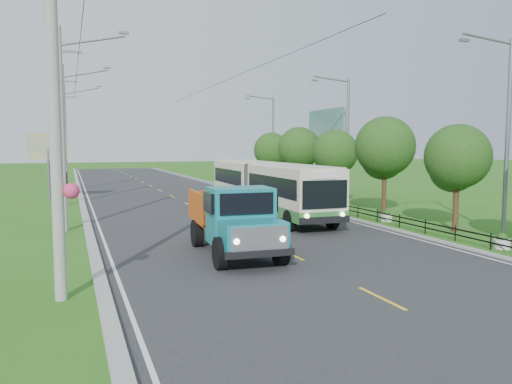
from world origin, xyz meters
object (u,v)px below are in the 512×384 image
pole_far (65,137)px  tree_fourth (335,155)px  pole_near (62,128)px  planter_far (276,192)px  streetlight_far (272,139)px  dump_truck (234,216)px  planter_front (502,242)px  billboard_left (48,151)px  streetlight_mid (346,137)px  pole_nearest (57,119)px  streetlight_near (505,131)px  planter_near (386,216)px  planter_mid (320,202)px  tree_fifth (299,151)px  billboard_right (326,133)px  tree_second (456,160)px  bus (266,184)px  tree_third (384,150)px  tree_back (271,152)px  pole_mid (64,134)px

pole_far → tree_fourth: size_ratio=1.85×
pole_near → planter_far: size_ratio=14.93×
streetlight_far → dump_truck: streetlight_far is taller
planter_front → streetlight_far: bearing=86.1°
pole_far → planter_far: 20.70m
billboard_left → dump_truck: (7.45, -23.15, -2.34)m
streetlight_mid → planter_front: 16.78m
streetlight_far → tree_fourth: bearing=-93.2°
pole_nearest → streetlight_near: size_ratio=1.10×
pole_nearest → planter_far: pole_nearest is taller
tree_fourth → planter_far: 8.62m
planter_near → planter_mid: bearing=90.0°
tree_fifth → billboard_right: bearing=-3.3°
tree_second → planter_near: 5.19m
streetlight_near → bus: 13.82m
tree_fourth → pole_near: bearing=-164.2°
planter_mid → streetlight_mid: bearing=0.0°
planter_near → billboard_right: (3.70, 14.00, 5.06)m
dump_truck → pole_near: bearing=130.0°
streetlight_far → planter_mid: bearing=-98.3°
streetlight_near → tree_fifth: bearing=92.2°
streetlight_near → tree_third: bearing=95.5°
tree_back → billboard_left: 19.48m
pole_nearest → planter_mid: (16.84, 17.00, -4.65)m
planter_front → billboard_right: billboard_right is taller
tree_back → planter_near: tree_back is taller
tree_second → planter_front: size_ratio=7.91×
pole_nearest → streetlight_mid: pole_nearest is taller
planter_front → bus: (-5.10, 13.44, 1.59)m
streetlight_mid → bus: streetlight_mid is taller
planter_far → bus: 11.83m
pole_near → billboard_right: 23.32m
tree_third → billboard_left: 25.02m
pole_mid → pole_far: 12.00m
pole_nearest → tree_fourth: size_ratio=1.85×
streetlight_mid → pole_nearest: bearing=-138.0°
tree_second → dump_truck: bearing=-173.8°
pole_far → billboard_left: pole_far is taller
streetlight_far → billboard_left: 20.56m
tree_fourth → planter_far: size_ratio=8.06×
pole_near → tree_fifth: pole_near is taller
billboard_left → billboard_right: 22.21m
tree_third → tree_fourth: (-0.00, 6.00, -0.40)m
planter_far → planter_mid: bearing=-90.0°
pole_mid → tree_second: bearing=-46.1°
tree_fourth → tree_second: bearing=-90.0°
pole_far → planter_front: 39.15m
pole_far → streetlight_mid: (18.90, -19.00, -0.19)m
tree_fourth → dump_truck: size_ratio=0.83×
tree_back → planter_mid: 12.66m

